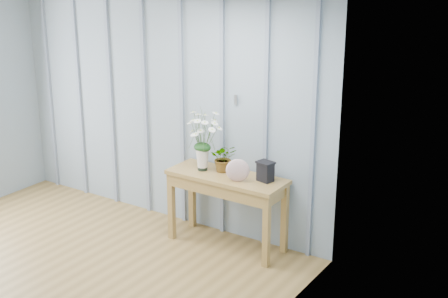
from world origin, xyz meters
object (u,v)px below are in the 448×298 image
Objects in this scene: felt_disc_vessel at (238,170)px; carved_box at (265,171)px; daisy_vase at (202,133)px; sideboard at (227,186)px.

carved_box is (0.21, 0.16, -0.01)m from felt_disc_vessel.
daisy_vase reaches higher than carved_box.
daisy_vase is 0.74m from carved_box.
daisy_vase reaches higher than felt_disc_vessel.
felt_disc_vessel reaches higher than carved_box.
daisy_vase reaches higher than sideboard.
felt_disc_vessel reaches higher than sideboard.
sideboard is at bearing -171.55° from carved_box.
carved_box is (0.40, 0.06, 0.21)m from sideboard.
felt_disc_vessel is 1.16× the size of carved_box.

